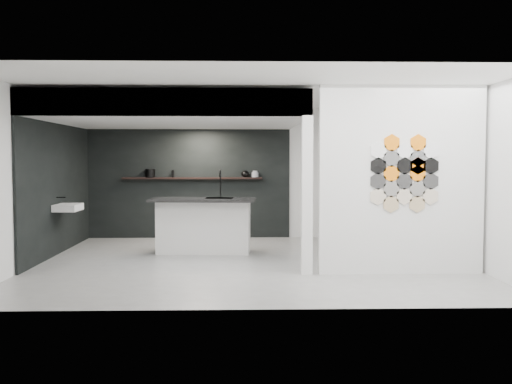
% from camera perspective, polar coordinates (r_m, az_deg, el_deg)
% --- Properties ---
extents(floor, '(7.00, 6.00, 0.01)m').
position_cam_1_polar(floor, '(9.56, -0.56, -7.04)').
color(floor, gray).
extents(partition_panel, '(2.45, 0.15, 2.80)m').
position_cam_1_polar(partition_panel, '(8.74, 14.31, 1.16)').
color(partition_panel, silver).
rests_on(partition_panel, floor).
extents(bay_clad_back, '(4.40, 0.04, 2.35)m').
position_cam_1_polar(bay_clad_back, '(12.43, -6.80, 0.82)').
color(bay_clad_back, black).
rests_on(bay_clad_back, floor).
extents(bay_clad_left, '(0.04, 4.00, 2.35)m').
position_cam_1_polar(bay_clad_left, '(10.93, -19.17, 0.32)').
color(bay_clad_left, black).
rests_on(bay_clad_left, floor).
extents(bulkhead, '(4.40, 4.00, 0.40)m').
position_cam_1_polar(bulkhead, '(10.49, -7.84, 7.87)').
color(bulkhead, silver).
rests_on(bulkhead, corner_column).
extents(corner_column, '(0.16, 0.16, 2.35)m').
position_cam_1_polar(corner_column, '(8.47, 5.11, -0.34)').
color(corner_column, silver).
rests_on(corner_column, floor).
extents(fascia_beam, '(4.40, 0.16, 0.40)m').
position_cam_1_polar(fascia_beam, '(8.60, -9.26, 8.86)').
color(fascia_beam, silver).
rests_on(fascia_beam, corner_column).
extents(wall_basin, '(0.40, 0.60, 0.12)m').
position_cam_1_polar(wall_basin, '(10.69, -18.28, -1.48)').
color(wall_basin, silver).
rests_on(wall_basin, bay_clad_left).
extents(display_shelf, '(3.00, 0.15, 0.04)m').
position_cam_1_polar(display_shelf, '(12.32, -6.38, 1.39)').
color(display_shelf, black).
rests_on(display_shelf, bay_clad_back).
extents(kitchen_island, '(1.94, 0.97, 1.52)m').
position_cam_1_polar(kitchen_island, '(10.47, -5.23, -3.27)').
color(kitchen_island, silver).
rests_on(kitchen_island, floor).
extents(stockpot, '(0.23, 0.23, 0.18)m').
position_cam_1_polar(stockpot, '(12.42, -10.54, 1.86)').
color(stockpot, black).
rests_on(stockpot, display_shelf).
extents(kettle, '(0.18, 0.18, 0.14)m').
position_cam_1_polar(kettle, '(12.27, -1.09, 1.83)').
color(kettle, black).
rests_on(kettle, display_shelf).
extents(glass_bowl, '(0.19, 0.19, 0.10)m').
position_cam_1_polar(glass_bowl, '(12.27, -0.09, 1.74)').
color(glass_bowl, gray).
rests_on(glass_bowl, display_shelf).
extents(glass_vase, '(0.13, 0.13, 0.14)m').
position_cam_1_polar(glass_vase, '(12.27, -0.09, 1.82)').
color(glass_vase, gray).
rests_on(glass_vase, display_shelf).
extents(bottle_dark, '(0.06, 0.06, 0.15)m').
position_cam_1_polar(bottle_dark, '(12.35, -8.31, 1.82)').
color(bottle_dark, black).
rests_on(bottle_dark, display_shelf).
extents(utensil_cup, '(0.08, 0.08, 0.10)m').
position_cam_1_polar(utensil_cup, '(12.42, -10.52, 1.69)').
color(utensil_cup, black).
rests_on(utensil_cup, display_shelf).
extents(hex_tile_cluster, '(1.04, 0.02, 1.16)m').
position_cam_1_polar(hex_tile_cluster, '(8.66, 14.69, 1.83)').
color(hex_tile_cluster, beige).
rests_on(hex_tile_cluster, partition_panel).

